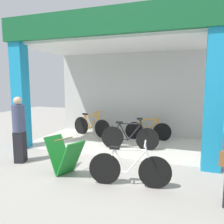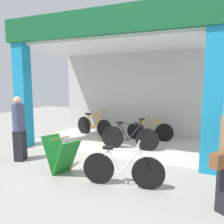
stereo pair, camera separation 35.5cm
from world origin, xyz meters
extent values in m
plane|color=#9E9991|center=(0.00, 0.00, 0.00)|extent=(19.63, 19.63, 0.00)
cube|color=beige|center=(0.00, 1.47, 0.01)|extent=(5.82, 2.93, 0.02)
cube|color=#B7B7B2|center=(0.00, 2.93, 1.60)|extent=(5.82, 0.12, 3.19)
cube|color=#198CBF|center=(-2.70, 0.00, 1.60)|extent=(0.42, 0.36, 3.19)
cube|color=#198CBF|center=(2.70, 0.00, 1.60)|extent=(0.42, 0.36, 3.19)
cube|color=#14592D|center=(0.00, -0.15, 3.52)|extent=(6.02, 0.20, 0.66)
cube|color=silver|center=(0.00, 1.47, 3.16)|extent=(5.82, 2.93, 0.06)
cylinder|color=black|center=(0.35, 2.12, 0.32)|extent=(0.63, 0.11, 0.63)
cylinder|color=black|center=(1.32, 2.22, 0.32)|extent=(0.63, 0.11, 0.63)
cylinder|color=orange|center=(0.58, 2.14, 0.29)|extent=(0.43, 0.08, 0.08)
cylinder|color=orange|center=(0.66, 2.15, 0.50)|extent=(0.28, 0.06, 0.47)
cylinder|color=orange|center=(0.97, 2.18, 0.50)|extent=(0.39, 0.07, 0.49)
cylinder|color=orange|center=(0.84, 2.17, 0.73)|extent=(0.61, 0.10, 0.05)
cylinder|color=orange|center=(0.46, 2.13, 0.52)|extent=(0.21, 0.06, 0.42)
cylinder|color=orange|center=(1.22, 2.21, 0.53)|extent=(0.19, 0.05, 0.44)
cylinder|color=orange|center=(1.13, 2.20, 0.80)|extent=(0.06, 0.04, 0.13)
cylinder|color=orange|center=(1.12, 2.20, 0.87)|extent=(0.08, 0.44, 0.03)
cube|color=black|center=(0.54, 2.14, 0.75)|extent=(0.20, 0.11, 0.05)
cylinder|color=black|center=(-0.02, 0.84, 0.34)|extent=(0.69, 0.12, 0.69)
cylinder|color=black|center=(1.04, 0.95, 0.34)|extent=(0.69, 0.12, 0.69)
cylinder|color=black|center=(0.23, 0.86, 0.32)|extent=(0.47, 0.09, 0.09)
cylinder|color=black|center=(0.33, 0.87, 0.54)|extent=(0.30, 0.07, 0.52)
cylinder|color=black|center=(0.65, 0.91, 0.55)|extent=(0.42, 0.08, 0.54)
cylinder|color=black|center=(0.52, 0.90, 0.80)|extent=(0.66, 0.11, 0.05)
cylinder|color=black|center=(0.10, 0.85, 0.57)|extent=(0.23, 0.06, 0.46)
cylinder|color=black|center=(0.93, 0.94, 0.58)|extent=(0.21, 0.06, 0.48)
cylinder|color=black|center=(0.84, 0.93, 0.88)|extent=(0.06, 0.04, 0.14)
cylinder|color=black|center=(0.83, 0.93, 0.95)|extent=(0.09, 0.48, 0.03)
cube|color=black|center=(0.19, 0.86, 0.82)|extent=(0.22, 0.13, 0.05)
cylinder|color=black|center=(-1.79, 2.18, 0.34)|extent=(0.67, 0.24, 0.69)
cylinder|color=black|center=(-0.77, 1.88, 0.34)|extent=(0.67, 0.24, 0.69)
cylinder|color=orange|center=(-1.55, 2.11, 0.32)|extent=(0.45, 0.17, 0.09)
cylinder|color=orange|center=(-1.46, 2.08, 0.54)|extent=(0.30, 0.12, 0.52)
cylinder|color=orange|center=(-1.14, 1.99, 0.55)|extent=(0.41, 0.16, 0.54)
cylinder|color=orange|center=(-1.27, 2.03, 0.80)|extent=(0.64, 0.23, 0.05)
cylinder|color=orange|center=(-1.68, 2.15, 0.57)|extent=(0.23, 0.10, 0.46)
cylinder|color=orange|center=(-0.87, 1.91, 0.58)|extent=(0.21, 0.10, 0.48)
cylinder|color=orange|center=(-0.97, 1.94, 0.88)|extent=(0.07, 0.05, 0.14)
cylinder|color=orange|center=(-0.98, 1.94, 0.94)|extent=(0.17, 0.47, 0.03)
cube|color=black|center=(-1.59, 2.12, 0.82)|extent=(0.23, 0.16, 0.05)
cylinder|color=black|center=(0.64, -1.51, 0.32)|extent=(0.64, 0.14, 0.64)
cylinder|color=black|center=(1.61, -1.36, 0.32)|extent=(0.64, 0.14, 0.64)
cylinder|color=white|center=(0.87, -1.47, 0.30)|extent=(0.43, 0.10, 0.08)
cylinder|color=white|center=(0.96, -1.46, 0.50)|extent=(0.28, 0.08, 0.48)
cylinder|color=white|center=(1.26, -1.42, 0.51)|extent=(0.39, 0.09, 0.50)
cylinder|color=white|center=(1.14, -1.43, 0.74)|extent=(0.61, 0.12, 0.05)
cylinder|color=white|center=(0.74, -1.49, 0.53)|extent=(0.21, 0.07, 0.43)
cylinder|color=white|center=(1.52, -1.38, 0.54)|extent=(0.19, 0.06, 0.44)
cylinder|color=white|center=(1.43, -1.39, 0.81)|extent=(0.06, 0.04, 0.13)
cylinder|color=white|center=(1.42, -1.39, 0.88)|extent=(0.10, 0.45, 0.03)
cube|color=black|center=(0.83, -1.48, 0.76)|extent=(0.21, 0.12, 0.05)
cube|color=#197226|center=(-0.59, -1.25, 0.40)|extent=(0.61, 0.61, 0.81)
cube|color=#197226|center=(-0.18, -1.42, 0.40)|extent=(0.61, 0.61, 0.81)
cylinder|color=olive|center=(-0.39, -1.34, 0.80)|extent=(0.20, 0.44, 0.03)
cube|color=brown|center=(2.76, -1.86, 0.90)|extent=(0.25, 0.27, 0.22)
cube|color=black|center=(-1.85, -1.06, 0.40)|extent=(0.32, 0.34, 0.80)
cylinder|color=#3F4766|center=(-1.85, -1.06, 1.14)|extent=(0.40, 0.40, 0.68)
sphere|color=#D8AD8C|center=(-1.85, -1.06, 1.58)|extent=(0.20, 0.20, 0.20)
camera|label=1|loc=(2.19, -5.48, 2.05)|focal=35.76mm
camera|label=2|loc=(2.53, -5.36, 2.05)|focal=35.76mm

